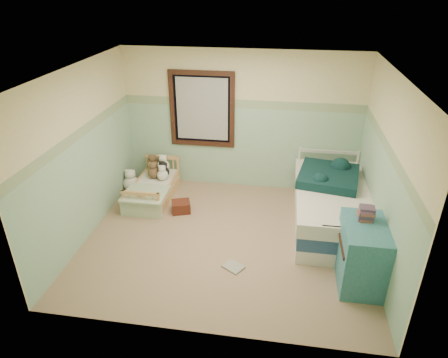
% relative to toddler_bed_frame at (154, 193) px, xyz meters
% --- Properties ---
extents(floor, '(4.20, 3.60, 0.02)m').
position_rel_toddler_bed_frame_xyz_m(floor, '(1.47, -1.05, -0.09)').
color(floor, '#866A4F').
rests_on(floor, ground).
extents(ceiling, '(4.20, 3.60, 0.02)m').
position_rel_toddler_bed_frame_xyz_m(ceiling, '(1.47, -1.05, 2.43)').
color(ceiling, silver).
rests_on(ceiling, wall_back).
extents(wall_back, '(4.20, 0.04, 2.50)m').
position_rel_toddler_bed_frame_xyz_m(wall_back, '(1.47, 0.75, 1.17)').
color(wall_back, beige).
rests_on(wall_back, floor).
extents(wall_front, '(4.20, 0.04, 2.50)m').
position_rel_toddler_bed_frame_xyz_m(wall_front, '(1.47, -2.85, 1.17)').
color(wall_front, beige).
rests_on(wall_front, floor).
extents(wall_left, '(0.04, 3.60, 2.50)m').
position_rel_toddler_bed_frame_xyz_m(wall_left, '(-0.63, -1.05, 1.17)').
color(wall_left, beige).
rests_on(wall_left, floor).
extents(wall_right, '(0.04, 3.60, 2.50)m').
position_rel_toddler_bed_frame_xyz_m(wall_right, '(3.57, -1.05, 1.17)').
color(wall_right, beige).
rests_on(wall_right, floor).
extents(wainscot_mint, '(4.20, 0.01, 1.50)m').
position_rel_toddler_bed_frame_xyz_m(wainscot_mint, '(1.47, 0.74, 0.67)').
color(wainscot_mint, '#91AF9A').
rests_on(wainscot_mint, floor).
extents(border_strip, '(4.20, 0.01, 0.15)m').
position_rel_toddler_bed_frame_xyz_m(border_strip, '(1.47, 0.74, 1.49)').
color(border_strip, '#507C5D').
rests_on(border_strip, wall_back).
extents(window_frame, '(1.16, 0.06, 1.36)m').
position_rel_toddler_bed_frame_xyz_m(window_frame, '(0.77, 0.71, 1.37)').
color(window_frame, black).
rests_on(window_frame, wall_back).
extents(window_blinds, '(0.92, 0.01, 1.12)m').
position_rel_toddler_bed_frame_xyz_m(window_blinds, '(0.77, 0.72, 1.37)').
color(window_blinds, beige).
rests_on(window_blinds, window_frame).
extents(toddler_bed_frame, '(0.65, 1.30, 0.17)m').
position_rel_toddler_bed_frame_xyz_m(toddler_bed_frame, '(0.00, 0.00, 0.00)').
color(toddler_bed_frame, tan).
rests_on(toddler_bed_frame, floor).
extents(toddler_mattress, '(0.59, 1.24, 0.12)m').
position_rel_toddler_bed_frame_xyz_m(toddler_mattress, '(0.00, 0.00, 0.14)').
color(toddler_mattress, silver).
rests_on(toddler_mattress, toddler_bed_frame).
extents(patchwork_quilt, '(0.70, 0.65, 0.03)m').
position_rel_toddler_bed_frame_xyz_m(patchwork_quilt, '(0.00, -0.40, 0.22)').
color(patchwork_quilt, '#6EA1BA').
rests_on(patchwork_quilt, toddler_mattress).
extents(plush_bed_brown, '(0.22, 0.22, 0.22)m').
position_rel_toddler_bed_frame_xyz_m(plush_bed_brown, '(-0.15, 0.50, 0.31)').
color(plush_bed_brown, brown).
rests_on(plush_bed_brown, toddler_mattress).
extents(plush_bed_white, '(0.23, 0.23, 0.23)m').
position_rel_toddler_bed_frame_xyz_m(plush_bed_white, '(0.05, 0.50, 0.32)').
color(plush_bed_white, white).
rests_on(plush_bed_white, toddler_mattress).
extents(plush_bed_tan, '(0.17, 0.17, 0.17)m').
position_rel_toddler_bed_frame_xyz_m(plush_bed_tan, '(-0.10, 0.28, 0.29)').
color(plush_bed_tan, tan).
rests_on(plush_bed_tan, toddler_mattress).
extents(plush_bed_dark, '(0.19, 0.19, 0.19)m').
position_rel_toddler_bed_frame_xyz_m(plush_bed_dark, '(0.13, 0.28, 0.30)').
color(plush_bed_dark, black).
rests_on(plush_bed_dark, toddler_mattress).
extents(plush_floor_cream, '(0.29, 0.29, 0.29)m').
position_rel_toddler_bed_frame_xyz_m(plush_floor_cream, '(-0.48, 0.18, 0.06)').
color(plush_floor_cream, silver).
rests_on(plush_floor_cream, floor).
extents(plush_floor_tan, '(0.25, 0.25, 0.25)m').
position_rel_toddler_bed_frame_xyz_m(plush_floor_tan, '(-0.02, -0.50, 0.04)').
color(plush_floor_tan, tan).
rests_on(plush_floor_tan, floor).
extents(twin_bed_frame, '(1.05, 2.10, 0.22)m').
position_rel_toddler_bed_frame_xyz_m(twin_bed_frame, '(3.02, -0.45, 0.03)').
color(twin_bed_frame, silver).
rests_on(twin_bed_frame, floor).
extents(twin_boxspring, '(1.05, 2.10, 0.22)m').
position_rel_toddler_bed_frame_xyz_m(twin_boxspring, '(3.02, -0.45, 0.25)').
color(twin_boxspring, navy).
rests_on(twin_boxspring, twin_bed_frame).
extents(twin_mattress, '(1.09, 2.14, 0.22)m').
position_rel_toddler_bed_frame_xyz_m(twin_mattress, '(3.02, -0.45, 0.47)').
color(twin_mattress, white).
rests_on(twin_mattress, twin_boxspring).
extents(teal_blanket, '(1.04, 1.09, 0.14)m').
position_rel_toddler_bed_frame_xyz_m(teal_blanket, '(2.97, -0.15, 0.65)').
color(teal_blanket, black).
rests_on(teal_blanket, twin_mattress).
extents(dresser, '(0.53, 0.84, 0.84)m').
position_rel_toddler_bed_frame_xyz_m(dresser, '(3.29, -1.70, 0.34)').
color(dresser, '#2B6C75').
rests_on(dresser, floor).
extents(book_stack, '(0.19, 0.15, 0.18)m').
position_rel_toddler_bed_frame_xyz_m(book_stack, '(3.29, -1.55, 0.85)').
color(book_stack, brown).
rests_on(book_stack, dresser).
extents(red_pillow, '(0.37, 0.34, 0.19)m').
position_rel_toddler_bed_frame_xyz_m(red_pillow, '(0.60, -0.39, 0.01)').
color(red_pillow, '#983C26').
rests_on(red_pillow, floor).
extents(floor_book, '(0.33, 0.32, 0.02)m').
position_rel_toddler_bed_frame_xyz_m(floor_book, '(1.66, -1.69, -0.07)').
color(floor_book, gold).
rests_on(floor_book, floor).
extents(extra_plush_0, '(0.20, 0.20, 0.20)m').
position_rel_toddler_bed_frame_xyz_m(extra_plush_0, '(0.14, 0.15, 0.30)').
color(extra_plush_0, silver).
rests_on(extra_plush_0, toddler_mattress).
extents(extra_plush_1, '(0.19, 0.19, 0.19)m').
position_rel_toddler_bed_frame_xyz_m(extra_plush_1, '(0.09, 0.33, 0.30)').
color(extra_plush_1, black).
rests_on(extra_plush_1, toddler_mattress).
extents(extra_plush_2, '(0.21, 0.21, 0.21)m').
position_rel_toddler_bed_frame_xyz_m(extra_plush_2, '(-0.04, 0.21, 0.31)').
color(extra_plush_2, brown).
rests_on(extra_plush_2, toddler_mattress).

